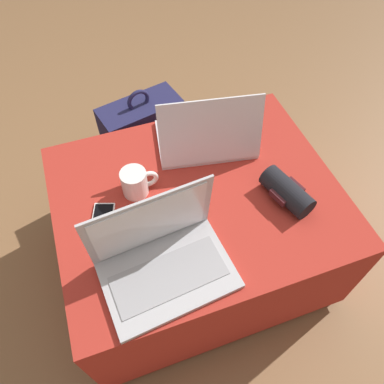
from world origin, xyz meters
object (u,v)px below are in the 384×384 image
object	(u,v)px
backpack	(144,144)
coffee_mug	(136,182)
laptop_far	(207,136)
cell_phone	(103,222)
laptop_near	(162,257)
wrist_brace	(287,192)

from	to	relation	value
backpack	coffee_mug	world-z (taller)	coffee_mug
laptop_far	backpack	bearing A→B (deg)	-51.58
cell_phone	backpack	bearing A→B (deg)	-96.18
cell_phone	backpack	world-z (taller)	backpack
laptop_near	coffee_mug	bearing A→B (deg)	85.07
wrist_brace	laptop_near	bearing A→B (deg)	-167.79
coffee_mug	laptop_far	bearing A→B (deg)	21.32
cell_phone	backpack	size ratio (longest dim) A/B	0.28
wrist_brace	coffee_mug	world-z (taller)	coffee_mug
laptop_near	cell_phone	size ratio (longest dim) A/B	2.62
backpack	coffee_mug	xyz separation A→B (m)	(-0.11, -0.44, 0.30)
laptop_near	wrist_brace	bearing A→B (deg)	6.67
coffee_mug	backpack	bearing A→B (deg)	75.42
laptop_far	wrist_brace	world-z (taller)	laptop_far
laptop_far	cell_phone	bearing A→B (deg)	35.25
laptop_near	laptop_far	xyz separation A→B (m)	(0.29, 0.40, -0.00)
wrist_brace	coffee_mug	xyz separation A→B (m)	(-0.45, 0.19, 0.01)
laptop_near	coffee_mug	size ratio (longest dim) A/B	3.13
laptop_near	coffee_mug	xyz separation A→B (m)	(-0.00, 0.29, -0.01)
backpack	wrist_brace	xyz separation A→B (m)	(0.33, -0.63, 0.29)
laptop_near	coffee_mug	distance (m)	0.29
laptop_far	cell_phone	size ratio (longest dim) A/B	2.61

